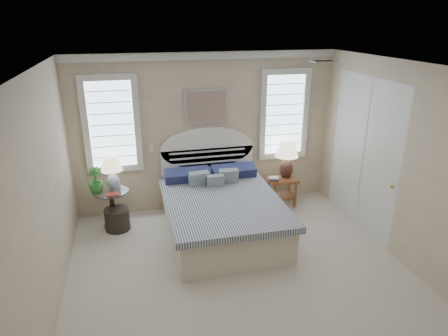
% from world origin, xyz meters
% --- Properties ---
extents(floor, '(4.50, 5.00, 0.01)m').
position_xyz_m(floor, '(0.00, 0.00, 0.00)').
color(floor, beige).
rests_on(floor, ground).
extents(ceiling, '(4.50, 5.00, 0.01)m').
position_xyz_m(ceiling, '(0.00, 0.00, 2.70)').
color(ceiling, silver).
rests_on(ceiling, wall_back).
extents(wall_back, '(4.50, 0.02, 2.70)m').
position_xyz_m(wall_back, '(0.00, 2.50, 1.35)').
color(wall_back, tan).
rests_on(wall_back, floor).
extents(wall_left, '(0.02, 5.00, 2.70)m').
position_xyz_m(wall_left, '(-2.25, 0.00, 1.35)').
color(wall_left, tan).
rests_on(wall_left, floor).
extents(wall_right, '(0.02, 5.00, 2.70)m').
position_xyz_m(wall_right, '(2.25, 0.00, 1.35)').
color(wall_right, tan).
rests_on(wall_right, floor).
extents(crown_molding, '(4.50, 0.08, 0.12)m').
position_xyz_m(crown_molding, '(0.00, 2.46, 2.64)').
color(crown_molding, silver).
rests_on(crown_molding, wall_back).
extents(hvac_vent, '(0.30, 0.20, 0.02)m').
position_xyz_m(hvac_vent, '(1.20, 0.80, 2.68)').
color(hvac_vent, '#B2B2B2').
rests_on(hvac_vent, ceiling).
extents(switch_plate, '(0.08, 0.01, 0.12)m').
position_xyz_m(switch_plate, '(-0.95, 2.48, 1.15)').
color(switch_plate, silver).
rests_on(switch_plate, wall_back).
extents(window_left, '(0.90, 0.06, 1.60)m').
position_xyz_m(window_left, '(-1.55, 2.48, 1.60)').
color(window_left, '#C9E6FF').
rests_on(window_left, wall_back).
extents(window_right, '(0.90, 0.06, 1.60)m').
position_xyz_m(window_right, '(1.40, 2.48, 1.60)').
color(window_right, '#C9E6FF').
rests_on(window_right, wall_back).
extents(painting, '(0.74, 0.04, 0.58)m').
position_xyz_m(painting, '(0.00, 2.46, 1.82)').
color(painting, silver).
rests_on(painting, wall_back).
extents(closet_door, '(0.02, 1.80, 2.40)m').
position_xyz_m(closet_door, '(2.23, 1.20, 1.20)').
color(closet_door, silver).
rests_on(closet_door, floor).
extents(bed, '(1.72, 2.28, 1.47)m').
position_xyz_m(bed, '(0.00, 1.46, 0.39)').
color(bed, beige).
rests_on(bed, floor).
extents(side_table_left, '(0.56, 0.56, 0.63)m').
position_xyz_m(side_table_left, '(-1.65, 2.05, 0.39)').
color(side_table_left, black).
rests_on(side_table_left, floor).
extents(nightstand_right, '(0.50, 0.40, 0.53)m').
position_xyz_m(nightstand_right, '(1.30, 2.15, 0.39)').
color(nightstand_right, brown).
rests_on(nightstand_right, floor).
extents(floor_pot, '(0.52, 0.52, 0.36)m').
position_xyz_m(floor_pot, '(-1.59, 1.94, 0.18)').
color(floor_pot, black).
rests_on(floor_pot, floor).
extents(lamp_left, '(0.39, 0.39, 0.55)m').
position_xyz_m(lamp_left, '(-1.60, 2.12, 0.96)').
color(lamp_left, silver).
rests_on(lamp_left, side_table_left).
extents(lamp_right, '(0.49, 0.49, 0.67)m').
position_xyz_m(lamp_right, '(1.38, 2.19, 0.94)').
color(lamp_right, black).
rests_on(lamp_right, nightstand_right).
extents(potted_plant, '(0.25, 0.25, 0.41)m').
position_xyz_m(potted_plant, '(-1.86, 2.04, 0.84)').
color(potted_plant, '#2F7531').
rests_on(potted_plant, side_table_left).
extents(books_left, '(0.19, 0.13, 0.02)m').
position_xyz_m(books_left, '(-1.62, 1.88, 0.64)').
color(books_left, '#9E3327').
rests_on(books_left, side_table_left).
extents(books_right, '(0.21, 0.19, 0.07)m').
position_xyz_m(books_right, '(1.10, 2.05, 0.56)').
color(books_right, '#9E3327').
rests_on(books_right, nightstand_right).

